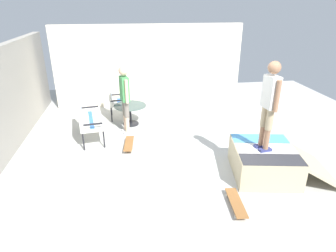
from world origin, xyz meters
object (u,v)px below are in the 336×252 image
skateboard_by_bench (129,144)px  skate_ramp (265,161)px  patio_chair_near_house (115,99)px  patio_bench (86,117)px  person_skater (270,100)px  person_watching (125,95)px  patio_table (130,111)px  skateboard_spare (236,203)px

skateboard_by_bench → skate_ramp: bearing=-120.2°
patio_chair_near_house → skateboard_by_bench: (-1.93, -0.34, -0.53)m
patio_bench → person_skater: size_ratio=0.77×
person_watching → person_skater: bearing=-132.9°
patio_table → person_skater: (-2.98, -2.50, 1.17)m
patio_chair_near_house → patio_table: size_ratio=1.13×
skateboard_spare → patio_chair_near_house: bearing=25.5°
skate_ramp → patio_bench: bearing=59.9°
patio_bench → patio_table: (0.81, -1.10, -0.21)m
skate_ramp → patio_bench: (2.15, 3.70, 0.33)m
patio_table → skateboard_by_bench: bearing=176.5°
skate_ramp → patio_chair_near_house: (3.50, 3.04, 0.32)m
patio_chair_near_house → person_watching: (-1.08, -0.31, 0.44)m
patio_table → patio_bench: bearing=126.6°
patio_chair_near_house → skate_ramp: bearing=-139.0°
skate_ramp → patio_chair_near_house: 4.64m
patio_table → patio_chair_near_house: bearing=38.9°
skateboard_spare → skate_ramp: bearing=-45.4°
patio_chair_near_house → skateboard_by_bench: patio_chair_near_house is taller
skate_ramp → skateboard_by_bench: 3.12m
skate_ramp → patio_table: (2.96, 2.61, 0.12)m
person_watching → skate_ramp: bearing=-131.6°
patio_bench → skateboard_spare: bearing=-137.9°
patio_bench → person_skater: person_skater is taller
skate_ramp → patio_table: bearing=41.3°
skateboard_by_bench → skateboard_spare: 3.05m
patio_table → person_skater: person_skater is taller
patio_table → skateboard_by_bench: (-1.40, 0.08, -0.32)m
skateboard_by_bench → patio_bench: bearing=60.0°
patio_table → person_skater: size_ratio=0.53×
patio_chair_near_house → skateboard_spare: size_ratio=1.25×
patio_table → skateboard_spare: (-3.88, -1.68, -0.32)m
skateboard_by_bench → patio_chair_near_house: bearing=10.1°
skate_ramp → person_skater: 1.29m
patio_bench → skateboard_by_bench: patio_bench is taller
person_watching → skateboard_by_bench: (-0.85, -0.04, -0.97)m
skate_ramp → patio_bench: 4.29m
patio_bench → skateboard_by_bench: (-0.58, -1.01, -0.53)m
skate_ramp → person_skater: person_skater is taller
patio_chair_near_house → skateboard_spare: bearing=-154.5°
patio_bench → patio_chair_near_house: same height
patio_chair_near_house → patio_table: patio_chair_near_house is taller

